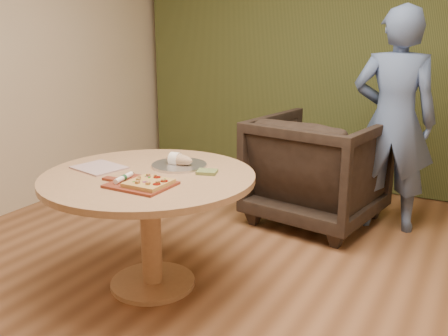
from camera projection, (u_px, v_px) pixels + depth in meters
room_shell at (213, 73)px, 2.44m from camera, size 5.04×6.04×2.84m
curtain at (359, 50)px, 4.90m from camera, size 4.80×0.14×2.78m
pedestal_table at (149, 196)px, 3.08m from camera, size 1.31×1.31×0.75m
pizza_paddle at (139, 184)px, 2.82m from camera, size 0.45×0.29×0.01m
flatbread_pizza at (149, 183)px, 2.78m from camera, size 0.22×0.22×0.04m
cutlery_roll at (124, 178)px, 2.87m from camera, size 0.05×0.20×0.03m
newspaper at (99, 168)px, 3.17m from camera, size 0.35×0.31×0.01m
serving_tray at (179, 165)px, 3.22m from camera, size 0.36×0.36×0.02m
bread_roll at (178, 160)px, 3.21m from camera, size 0.19×0.09×0.09m
green_packet at (207, 172)px, 3.06m from camera, size 0.14×0.13×0.02m
armchair at (318, 164)px, 4.20m from camera, size 1.11×1.06×1.01m
person_standing at (393, 121)px, 3.98m from camera, size 0.70×0.50×1.79m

